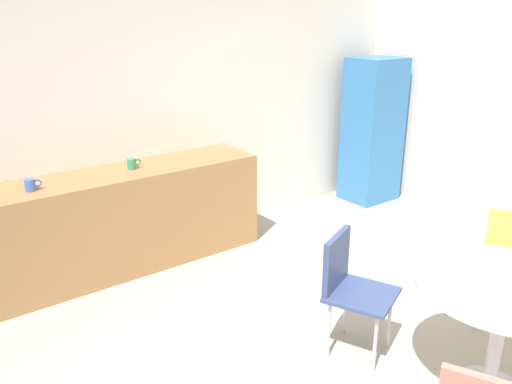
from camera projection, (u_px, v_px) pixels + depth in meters
wall_back at (161, 112)px, 4.93m from camera, size 6.00×0.10×2.60m
counter_block at (124, 220)px, 4.61m from camera, size 2.52×0.60×0.90m
locker_cabinet at (372, 131)px, 6.19m from camera, size 0.60×0.50×1.71m
round_table at (503, 307)px, 2.97m from camera, size 1.02×1.02×0.75m
chair_yellow at (511, 256)px, 3.76m from camera, size 0.56×0.56×0.83m
chair_navy at (348, 280)px, 3.43m from camera, size 0.55×0.55×0.83m
mug_white at (31, 185)px, 3.96m from camera, size 0.13×0.08×0.09m
mug_green at (132, 164)px, 4.51m from camera, size 0.13×0.08×0.09m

